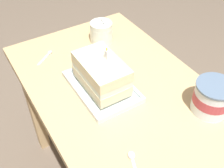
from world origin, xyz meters
TOP-DOWN VIEW (x-y plane):
  - dining_table at (0.00, 0.00)m, footprint 1.10×0.68m
  - foil_tray at (-0.05, -0.07)m, footprint 0.31×0.21m
  - birthday_cake at (-0.05, -0.07)m, footprint 0.23×0.14m
  - bowl_stack at (-0.36, 0.11)m, footprint 0.11×0.11m
  - ice_cream_tub at (0.26, 0.22)m, footprint 0.14×0.14m
  - serving_spoon_near_tray at (0.29, -0.15)m, footprint 0.11×0.06m
  - serving_spoon_by_bowls at (-0.38, -0.17)m, footprint 0.08×0.10m

SIDE VIEW (x-z plane):
  - dining_table at x=0.00m, z-range 0.26..1.03m
  - serving_spoon_by_bowls at x=-0.38m, z-range 0.77..0.78m
  - serving_spoon_near_tray at x=0.29m, z-range 0.77..0.78m
  - foil_tray at x=-0.05m, z-range 0.77..0.79m
  - bowl_stack at x=-0.36m, z-range 0.75..0.89m
  - ice_cream_tub at x=0.26m, z-range 0.77..0.90m
  - birthday_cake at x=-0.05m, z-range 0.77..0.94m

